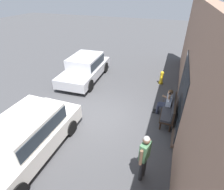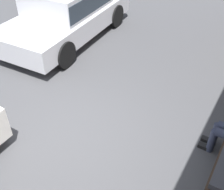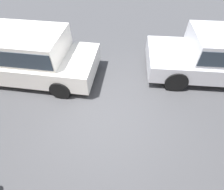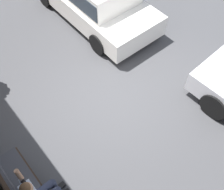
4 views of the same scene
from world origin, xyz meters
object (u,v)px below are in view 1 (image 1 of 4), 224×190
(person_on_phone, at_px, (166,102))
(parked_car_near, at_px, (85,67))
(bench, at_px, (170,109))
(parked_car_mid, at_px, (26,135))
(pedestrian_standing, at_px, (144,155))
(fire_hydrant, at_px, (161,78))

(person_on_phone, bearing_deg, parked_car_near, -112.39)
(person_on_phone, distance_m, parked_car_near, 5.58)
(bench, relative_size, parked_car_near, 0.39)
(parked_car_near, bearing_deg, parked_car_mid, 8.57)
(bench, bearing_deg, person_on_phone, -147.16)
(bench, bearing_deg, parked_car_near, -114.64)
(parked_car_near, distance_m, pedestrian_standing, 7.43)
(bench, relative_size, fire_hydrant, 2.16)
(parked_car_near, xyz_separation_m, parked_car_mid, (6.03, 0.91, 0.02))
(parked_car_mid, bearing_deg, pedestrian_standing, 95.54)
(fire_hydrant, bearing_deg, parked_car_mid, -28.36)
(bench, xyz_separation_m, pedestrian_standing, (3.19, -0.56, 0.48))
(person_on_phone, height_order, pedestrian_standing, pedestrian_standing)
(person_on_phone, xyz_separation_m, pedestrian_standing, (3.53, -0.34, 0.34))
(parked_car_mid, xyz_separation_m, fire_hydrant, (-6.93, 3.74, -0.43))
(bench, relative_size, pedestrian_standing, 1.01)
(person_on_phone, xyz_separation_m, parked_car_near, (-2.12, -5.16, 0.12))
(bench, height_order, fire_hydrant, bench)
(parked_car_mid, xyz_separation_m, pedestrian_standing, (-0.38, 3.91, 0.20))
(parked_car_near, xyz_separation_m, fire_hydrant, (-0.89, 4.65, -0.41))
(bench, distance_m, person_on_phone, 0.43)
(pedestrian_standing, bearing_deg, fire_hydrant, -178.51)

